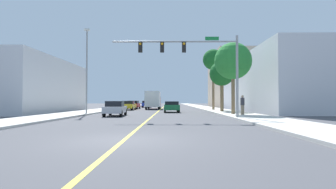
% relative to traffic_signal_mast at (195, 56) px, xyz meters
% --- Properties ---
extents(ground, '(192.00, 192.00, 0.00)m').
position_rel_traffic_signal_mast_xyz_m(ground, '(-3.68, 30.52, -5.03)').
color(ground, '#47474C').
extents(sidewalk_left, '(3.91, 168.00, 0.15)m').
position_rel_traffic_signal_mast_xyz_m(sidewalk_left, '(-12.28, 30.52, -4.95)').
color(sidewalk_left, beige).
rests_on(sidewalk_left, ground).
extents(sidewalk_right, '(3.91, 168.00, 0.15)m').
position_rel_traffic_signal_mast_xyz_m(sidewalk_right, '(4.92, 30.52, -4.95)').
color(sidewalk_right, beige).
rests_on(sidewalk_right, ground).
extents(lane_marking_center, '(0.16, 144.00, 0.01)m').
position_rel_traffic_signal_mast_xyz_m(lane_marking_center, '(-3.68, 30.52, -5.02)').
color(lane_marking_center, yellow).
rests_on(lane_marking_center, ground).
extents(building_left_near, '(15.37, 18.19, 6.64)m').
position_rel_traffic_signal_mast_xyz_m(building_left_near, '(-23.26, 12.07, -1.70)').
color(building_left_near, silver).
rests_on(building_left_near, ground).
extents(building_right_near, '(10.29, 25.96, 7.93)m').
position_rel_traffic_signal_mast_xyz_m(building_right_near, '(13.36, 16.85, -1.06)').
color(building_right_near, silver).
rests_on(building_right_near, ground).
extents(building_right_far, '(15.14, 17.91, 12.82)m').
position_rel_traffic_signal_mast_xyz_m(building_right_far, '(15.78, 42.44, 1.38)').
color(building_right_far, tan).
rests_on(building_right_far, ground).
extents(traffic_signal_mast, '(10.13, 0.36, 6.55)m').
position_rel_traffic_signal_mast_xyz_m(traffic_signal_mast, '(0.00, 0.00, 0.00)').
color(traffic_signal_mast, gray).
rests_on(traffic_signal_mast, sidewalk_right).
extents(street_lamp, '(0.56, 0.28, 8.94)m').
position_rel_traffic_signal_mast_xyz_m(street_lamp, '(-10.83, 6.63, 0.02)').
color(street_lamp, gray).
rests_on(street_lamp, sidewalk_left).
extents(palm_near, '(3.71, 3.71, 7.15)m').
position_rel_traffic_signal_mast_xyz_m(palm_near, '(4.28, 5.34, 0.38)').
color(palm_near, brown).
rests_on(palm_near, sidewalk_right).
extents(palm_mid, '(3.07, 3.07, 6.24)m').
position_rel_traffic_signal_mast_xyz_m(palm_mid, '(4.42, 11.91, -0.24)').
color(palm_mid, brown).
rests_on(palm_mid, sidewalk_right).
extents(palm_far, '(3.10, 3.10, 9.04)m').
position_rel_traffic_signal_mast_xyz_m(palm_far, '(4.41, 18.49, 2.48)').
color(palm_far, brown).
rests_on(palm_far, sidewalk_right).
extents(car_yellow, '(2.02, 4.51, 1.44)m').
position_rel_traffic_signal_mast_xyz_m(car_yellow, '(-8.61, 20.49, -4.27)').
color(car_yellow, gold).
rests_on(car_yellow, ground).
extents(car_blue, '(1.98, 4.24, 1.45)m').
position_rel_traffic_signal_mast_xyz_m(car_blue, '(-7.23, 36.68, -4.26)').
color(car_blue, '#1E389E').
rests_on(car_blue, ground).
extents(car_red, '(2.00, 4.10, 1.47)m').
position_rel_traffic_signal_mast_xyz_m(car_red, '(-8.60, 26.46, -4.27)').
color(car_red, red).
rests_on(car_red, ground).
extents(car_silver, '(1.88, 4.21, 1.42)m').
position_rel_traffic_signal_mast_xyz_m(car_silver, '(-7.24, 3.98, -4.29)').
color(car_silver, '#BCBCC1').
rests_on(car_silver, ground).
extents(car_green, '(2.02, 4.31, 1.38)m').
position_rel_traffic_signal_mast_xyz_m(car_green, '(-1.85, 12.41, -4.29)').
color(car_green, '#196638').
rests_on(car_green, ground).
extents(delivery_truck, '(2.43, 7.51, 3.06)m').
position_rel_traffic_signal_mast_xyz_m(delivery_truck, '(-5.00, 25.03, -3.39)').
color(delivery_truck, red).
rests_on(delivery_truck, ground).
extents(pedestrian, '(0.38, 0.38, 1.83)m').
position_rel_traffic_signal_mast_xyz_m(pedestrian, '(4.84, 3.94, -3.96)').
color(pedestrian, '#726651').
rests_on(pedestrian, sidewalk_right).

